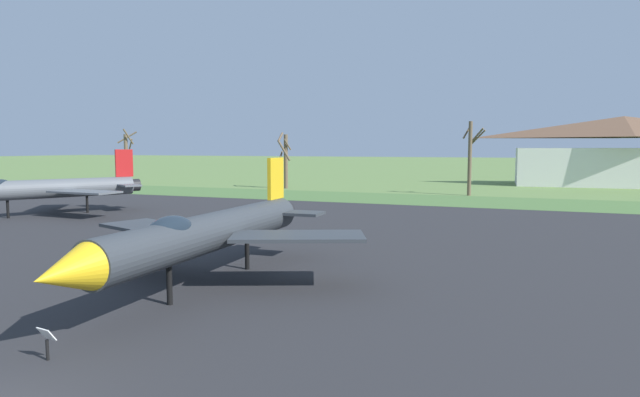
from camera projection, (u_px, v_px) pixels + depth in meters
name	position (u px, v px, depth m)	size (l,w,h in m)	color
asphalt_apron	(299.00, 263.00, 25.48)	(107.35, 53.69, 0.05)	#28282B
grass_verge_strip	(427.00, 200.00, 55.86)	(167.35, 12.00, 0.06)	#4C7039
jet_fighter_front_left	(207.00, 232.00, 20.71)	(12.19, 15.71, 4.96)	#33383D
info_placard_front_left	(47.00, 341.00, 13.68)	(0.52, 0.31, 0.91)	black
jet_fighter_rear_center	(46.00, 188.00, 42.75)	(11.45, 14.60, 5.30)	#565B60
bare_tree_far_left	(127.00, 156.00, 81.28)	(3.20, 3.18, 8.26)	brown
bare_tree_left_of_center	(285.00, 158.00, 71.58)	(2.00, 1.79, 7.50)	brown
bare_tree_center	(470.00, 155.00, 61.01)	(2.56, 1.88, 8.42)	brown
visitor_building	(622.00, 152.00, 75.54)	(29.93, 12.25, 9.83)	silver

